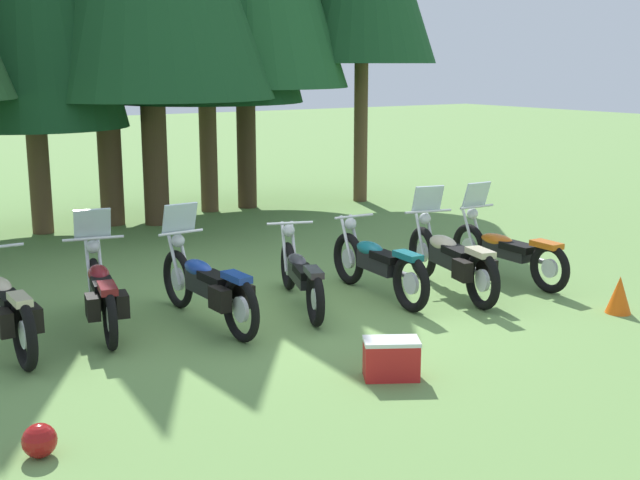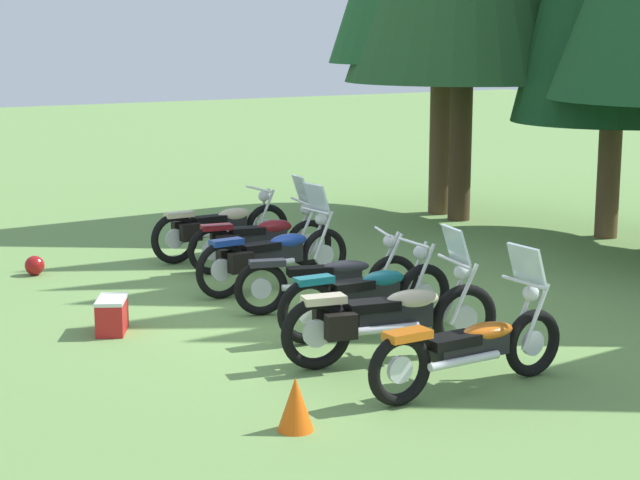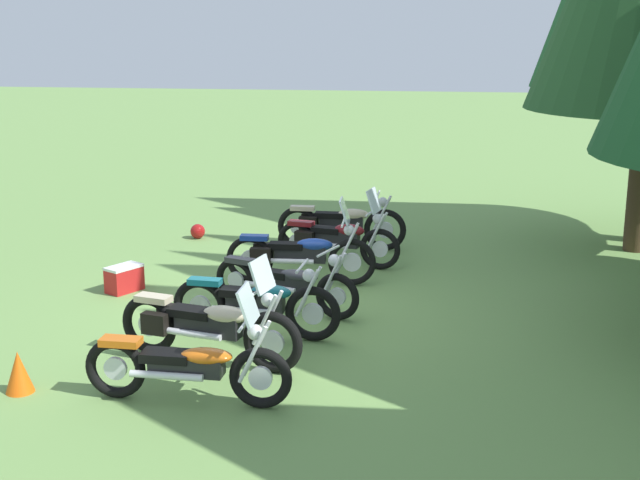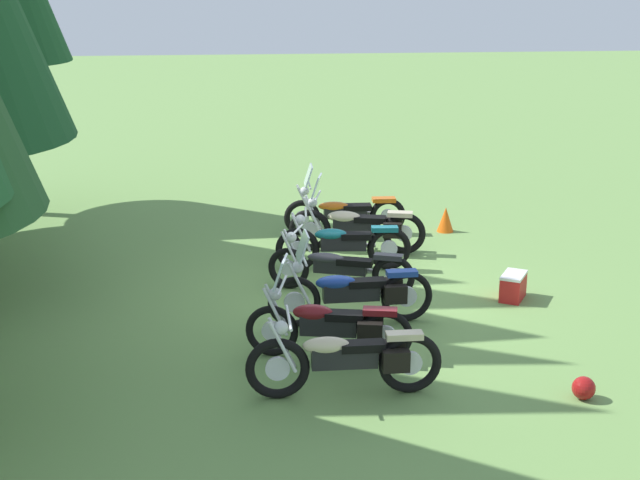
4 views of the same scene
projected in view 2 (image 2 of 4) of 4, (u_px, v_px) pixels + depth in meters
ground_plane at (316, 310)px, 13.11m from camera, size 80.00×80.00×0.00m
motorcycle_0 at (220, 228)px, 16.11m from camera, size 0.77×2.35×1.04m
motorcycle_1 at (260, 239)px, 15.25m from camera, size 0.86×2.16×1.36m
motorcycle_2 at (273, 255)px, 14.06m from camera, size 0.60×2.38×1.39m
motorcycle_3 at (329, 278)px, 12.99m from camera, size 0.98×2.24×0.99m
motorcycle_4 at (368, 295)px, 11.98m from camera, size 0.61×2.28×1.02m
motorcycle_5 at (390, 316)px, 10.97m from camera, size 0.95×2.41×1.39m
motorcycle_6 at (472, 345)px, 10.08m from camera, size 0.64×2.33×1.36m
picnic_cooler at (112, 315)px, 12.10m from camera, size 0.64×0.55×0.41m
traffic_cone at (296, 404)px, 9.08m from camera, size 0.32×0.32×0.48m
dropped_helmet at (35, 265)px, 15.02m from camera, size 0.28×0.28×0.28m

